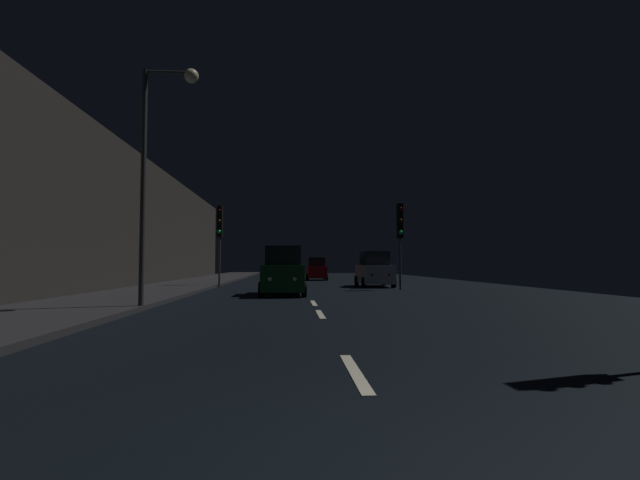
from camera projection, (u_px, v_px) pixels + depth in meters
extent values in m
cube|color=black|center=(304.00, 288.00, 27.51)|extent=(27.22, 84.00, 0.02)
cube|color=#28282B|center=(176.00, 287.00, 27.04)|extent=(4.40, 84.00, 0.15)
cube|color=#2D2B28|center=(108.00, 214.00, 23.58)|extent=(0.80, 63.00, 7.86)
cube|color=beige|center=(355.00, 372.00, 6.08)|extent=(0.16, 2.20, 0.01)
cube|color=beige|center=(320.00, 314.00, 13.05)|extent=(0.16, 2.20, 0.01)
cube|color=beige|center=(314.00, 303.00, 16.67)|extent=(0.16, 2.20, 0.01)
cylinder|color=#38383A|center=(219.00, 262.00, 28.36)|extent=(0.12, 0.12, 3.02)
cube|color=black|center=(220.00, 221.00, 28.48)|extent=(0.33, 0.36, 1.90)
sphere|color=black|center=(219.00, 211.00, 28.33)|extent=(0.22, 0.22, 0.22)
sphere|color=black|center=(219.00, 221.00, 28.30)|extent=(0.22, 0.22, 0.22)
sphere|color=#19D84C|center=(219.00, 232.00, 28.27)|extent=(0.22, 0.22, 0.22)
cylinder|color=#38383A|center=(400.00, 264.00, 25.40)|extent=(0.12, 0.12, 2.78)
cube|color=black|center=(400.00, 221.00, 25.51)|extent=(0.31, 0.34, 1.90)
sphere|color=black|center=(400.00, 209.00, 25.37)|extent=(0.22, 0.22, 0.22)
sphere|color=black|center=(401.00, 221.00, 25.34)|extent=(0.22, 0.22, 0.22)
sphere|color=#19D84C|center=(401.00, 232.00, 25.31)|extent=(0.22, 0.22, 0.22)
cylinder|color=#2D2D30|center=(143.00, 189.00, 14.23)|extent=(0.16, 0.16, 7.36)
cylinder|color=#2D2D30|center=(168.00, 72.00, 14.46)|extent=(1.40, 0.10, 0.10)
sphere|color=beige|center=(191.00, 76.00, 14.50)|extent=(0.44, 0.44, 0.44)
cube|color=#0F3819|center=(283.00, 277.00, 21.19)|extent=(1.83, 4.27, 1.12)
cube|color=black|center=(283.00, 256.00, 21.39)|extent=(1.55, 2.13, 0.85)
cylinder|color=black|center=(304.00, 289.00, 19.73)|extent=(0.22, 0.65, 0.65)
cylinder|color=black|center=(261.00, 290.00, 19.62)|extent=(0.22, 0.65, 0.65)
cylinder|color=black|center=(302.00, 286.00, 22.71)|extent=(0.22, 0.65, 0.65)
cylinder|color=black|center=(265.00, 286.00, 22.59)|extent=(0.22, 0.65, 0.65)
sphere|color=white|center=(295.00, 279.00, 19.13)|extent=(0.18, 0.18, 0.18)
sphere|color=white|center=(270.00, 279.00, 19.07)|extent=(0.18, 0.18, 0.18)
sphere|color=red|center=(294.00, 276.00, 23.30)|extent=(0.18, 0.18, 0.18)
sphere|color=red|center=(274.00, 276.00, 23.24)|extent=(0.18, 0.18, 0.18)
cube|color=#A5A8AD|center=(374.00, 274.00, 28.79)|extent=(1.79, 4.17, 1.09)
cube|color=black|center=(374.00, 258.00, 28.69)|extent=(1.52, 2.08, 0.83)
cylinder|color=black|center=(357.00, 281.00, 30.17)|extent=(0.22, 0.64, 0.64)
cylinder|color=black|center=(384.00, 281.00, 30.28)|extent=(0.22, 0.64, 0.64)
cylinder|color=black|center=(364.00, 282.00, 27.26)|extent=(0.22, 0.64, 0.64)
cylinder|color=black|center=(393.00, 282.00, 27.37)|extent=(0.22, 0.64, 0.64)
sphere|color=slate|center=(361.00, 273.00, 30.79)|extent=(0.18, 0.18, 0.18)
sphere|color=slate|center=(376.00, 273.00, 30.86)|extent=(0.18, 0.18, 0.18)
sphere|color=red|center=(372.00, 275.00, 26.72)|extent=(0.18, 0.18, 0.18)
sphere|color=red|center=(389.00, 275.00, 26.78)|extent=(0.18, 0.18, 0.18)
cube|color=maroon|center=(316.00, 272.00, 40.16)|extent=(1.61, 3.76, 0.98)
cube|color=black|center=(316.00, 262.00, 40.07)|extent=(1.37, 1.88, 0.75)
cylinder|color=black|center=(307.00, 276.00, 41.40)|extent=(0.20, 0.57, 0.57)
cylinder|color=black|center=(324.00, 276.00, 41.50)|extent=(0.20, 0.57, 0.57)
cylinder|color=black|center=(308.00, 277.00, 38.78)|extent=(0.20, 0.57, 0.57)
cylinder|color=black|center=(327.00, 277.00, 38.88)|extent=(0.20, 0.57, 0.57)
sphere|color=slate|center=(310.00, 272.00, 41.97)|extent=(0.16, 0.16, 0.16)
sphere|color=slate|center=(320.00, 272.00, 42.02)|extent=(0.16, 0.16, 0.16)
sphere|color=red|center=(312.00, 272.00, 38.30)|extent=(0.16, 0.16, 0.16)
sphere|color=red|center=(323.00, 272.00, 38.35)|extent=(0.16, 0.16, 0.16)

